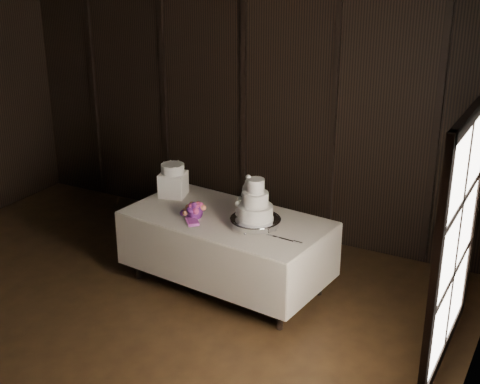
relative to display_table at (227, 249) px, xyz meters
name	(u,v)px	position (x,y,z in m)	size (l,w,h in m)	color
room	(19,207)	(-0.57, -2.04, 1.08)	(6.08, 7.08, 3.08)	black
window	(458,239)	(2.40, -1.54, 1.28)	(0.06, 1.16, 1.56)	black
display_table	(227,249)	(0.00, 0.00, 0.00)	(2.09, 1.25, 0.76)	beige
cake_stand	(255,223)	(0.36, -0.08, 0.39)	(0.48, 0.48, 0.09)	silver
wedding_cake	(252,203)	(0.33, -0.10, 0.59)	(0.37, 0.33, 0.39)	white
bouquet	(194,211)	(-0.27, -0.15, 0.41)	(0.30, 0.40, 0.19)	#DB4D62
box_pedestal	(173,184)	(-0.77, 0.24, 0.47)	(0.26, 0.26, 0.25)	white
small_cake	(173,169)	(-0.77, 0.24, 0.64)	(0.24, 0.24, 0.10)	white
cake_knife	(280,238)	(0.66, -0.20, 0.35)	(0.37, 0.02, 0.01)	silver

